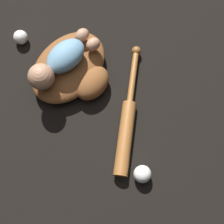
# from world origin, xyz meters

# --- Properties ---
(ground_plane) EXTENTS (6.00, 6.00, 0.00)m
(ground_plane) POSITION_xyz_m (0.00, 0.00, 0.00)
(ground_plane) COLOR black
(baseball_glove) EXTENTS (0.44, 0.39, 0.10)m
(baseball_glove) POSITION_xyz_m (0.01, 0.02, 0.05)
(baseball_glove) COLOR brown
(baseball_glove) RESTS_ON ground
(baby_figure) EXTENTS (0.33, 0.24, 0.10)m
(baby_figure) POSITION_xyz_m (0.03, -0.01, 0.14)
(baby_figure) COLOR #6693B2
(baby_figure) RESTS_ON baseball_glove
(baseball_bat) EXTENTS (0.57, 0.12, 0.06)m
(baseball_bat) POSITION_xyz_m (0.18, 0.30, 0.03)
(baseball_bat) COLOR #9E602D
(baseball_bat) RESTS_ON ground
(baseball) EXTENTS (0.07, 0.07, 0.07)m
(baseball) POSITION_xyz_m (0.36, 0.41, 0.03)
(baseball) COLOR white
(baseball) RESTS_ON ground
(baseball_spare) EXTENTS (0.06, 0.06, 0.06)m
(baseball_spare) POSITION_xyz_m (-0.09, -0.26, 0.03)
(baseball_spare) COLOR white
(baseball_spare) RESTS_ON ground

